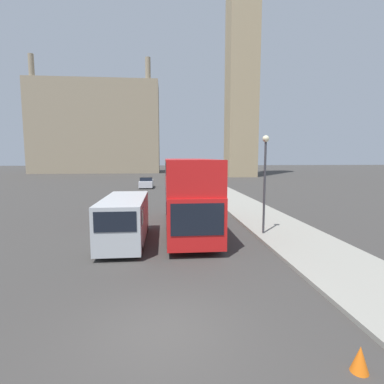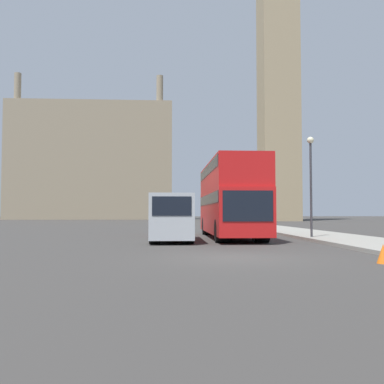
{
  "view_description": "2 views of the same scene",
  "coord_description": "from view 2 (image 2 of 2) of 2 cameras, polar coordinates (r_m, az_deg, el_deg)",
  "views": [
    {
      "loc": [
        0.1,
        -7.06,
        4.32
      ],
      "look_at": [
        1.84,
        11.73,
        2.11
      ],
      "focal_mm": 28.0,
      "sensor_mm": 36.0,
      "label": 1
    },
    {
      "loc": [
        -2.06,
        -13.57,
        1.43
      ],
      "look_at": [
        -0.3,
        17.78,
        2.94
      ],
      "focal_mm": 40.0,
      "sensor_mm": 36.0,
      "label": 2
    }
  ],
  "objects": [
    {
      "name": "red_double_decker_bus",
      "position": [
        24.3,
        5.12,
        -0.57
      ],
      "size": [
        2.59,
        10.72,
        4.2
      ],
      "color": "red",
      "rests_on": "ground_plane"
    },
    {
      "name": "building_block_distant",
      "position": [
        94.34,
        -13.1,
        3.89
      ],
      "size": [
        33.91,
        11.35,
        29.78
      ],
      "color": "gray",
      "rests_on": "ground_plane"
    },
    {
      "name": "clock_tower",
      "position": [
        83.3,
        11.3,
        23.4
      ],
      "size": [
        6.72,
        6.89,
        74.34
      ],
      "color": "tan",
      "rests_on": "ground_plane"
    },
    {
      "name": "parked_sedan",
      "position": [
        48.99,
        -3.68,
        -3.62
      ],
      "size": [
        1.84,
        4.22,
        1.52
      ],
      "color": "silver",
      "rests_on": "ground_plane"
    },
    {
      "name": "ground_plane",
      "position": [
        13.8,
        5.47,
        -8.7
      ],
      "size": [
        300.0,
        300.0,
        0.0
      ],
      "primitive_type": "plane",
      "color": "#383533"
    },
    {
      "name": "street_lamp",
      "position": [
        23.55,
        15.55,
        2.82
      ],
      "size": [
        0.36,
        0.36,
        5.31
      ],
      "color": "#38383D",
      "rests_on": "sidewalk_strip"
    },
    {
      "name": "traffic_cone",
      "position": [
        13.27,
        24.15,
        -7.52
      ],
      "size": [
        0.36,
        0.36,
        0.55
      ],
      "color": "orange",
      "rests_on": "ground_plane"
    },
    {
      "name": "white_van",
      "position": [
        21.38,
        -2.78,
        -3.26
      ],
      "size": [
        2.05,
        5.83,
        2.3
      ],
      "color": "#B2B7BC",
      "rests_on": "ground_plane"
    }
  ]
}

